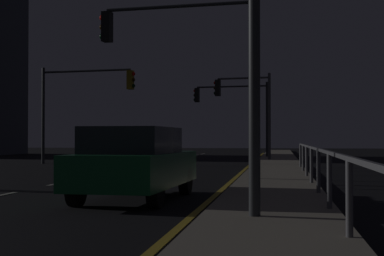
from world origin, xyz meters
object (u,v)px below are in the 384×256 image
car (135,162)px  traffic_light_far_left (232,103)px  traffic_light_overhead_east (84,94)px  car_oncoming (147,146)px  traffic_light_mid_left (244,99)px  traffic_light_far_center (184,49)px

car → traffic_light_far_left: 26.29m
car → traffic_light_overhead_east: traffic_light_overhead_east is taller
traffic_light_overhead_east → car: bearing=-67.3°
car_oncoming → traffic_light_far_left: (5.28, 2.30, 2.81)m
traffic_light_far_left → traffic_light_overhead_east: traffic_light_overhead_east is taller
car_oncoming → traffic_light_mid_left: (6.34, -2.57, 2.75)m
traffic_light_overhead_east → traffic_light_far_center: size_ratio=0.94×
car_oncoming → traffic_light_far_left: size_ratio=0.88×
traffic_light_mid_left → traffic_light_far_center: 15.98m
car → traffic_light_far_left: size_ratio=0.89×
car → traffic_light_mid_left: (1.03, 21.27, 2.75)m
traffic_light_mid_left → traffic_light_far_left: traffic_light_mid_left is taller
car_oncoming → traffic_light_far_left: traffic_light_far_left is taller
car → traffic_light_overhead_east: bearing=112.7°
traffic_light_mid_left → traffic_light_far_center: traffic_light_far_center is taller
car → traffic_light_far_center: bearing=88.2°
car_oncoming → traffic_light_far_left: 6.40m
car → traffic_light_far_left: (-0.03, 26.14, 2.81)m
traffic_light_far_left → car_oncoming: bearing=-156.5°
traffic_light_far_left → traffic_light_far_center: bearing=-89.4°
traffic_light_far_left → traffic_light_far_center: (0.20, -20.82, 0.44)m
car → car_oncoming: (-5.31, 23.84, 0.00)m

